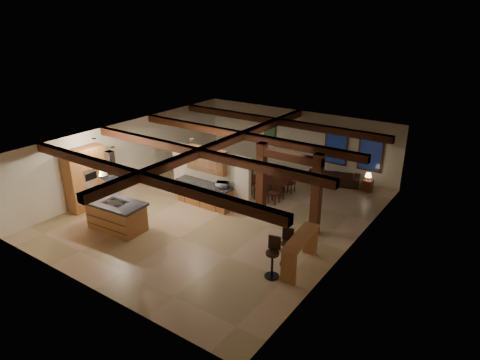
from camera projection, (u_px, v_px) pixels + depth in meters
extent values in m
plane|color=tan|center=(223.00, 212.00, 16.50)|extent=(12.00, 12.00, 0.00)
plane|color=beige|center=(298.00, 140.00, 20.54)|extent=(10.00, 0.00, 10.00)
plane|color=beige|center=(87.00, 244.00, 11.39)|extent=(10.00, 0.00, 10.00)
plane|color=beige|center=(131.00, 153.00, 18.62)|extent=(0.00, 12.00, 12.00)
plane|color=beige|center=(351.00, 210.00, 13.31)|extent=(0.00, 12.00, 12.00)
plane|color=#3C2713|center=(222.00, 140.00, 15.43)|extent=(12.00, 12.00, 0.00)
cube|color=#3C1F0F|center=(139.00, 176.00, 12.43)|extent=(10.00, 0.25, 0.28)
cube|color=#3C1F0F|center=(199.00, 153.00, 14.49)|extent=(10.00, 0.25, 0.28)
cube|color=#3C1F0F|center=(242.00, 135.00, 16.47)|extent=(10.00, 0.25, 0.28)
cube|color=#3C1F0F|center=(278.00, 122.00, 18.53)|extent=(10.00, 0.25, 0.28)
cube|color=#3C1F0F|center=(222.00, 143.00, 15.48)|extent=(0.28, 12.00, 0.28)
cube|color=#3C1F0F|center=(261.00, 181.00, 15.60)|extent=(0.30, 0.30, 2.90)
cube|color=#3C1F0F|center=(316.00, 195.00, 14.44)|extent=(0.30, 0.30, 2.90)
cube|color=#3C1F0F|center=(289.00, 157.00, 14.60)|extent=(2.50, 0.28, 0.28)
cube|color=beige|center=(210.00, 176.00, 17.01)|extent=(3.80, 0.18, 2.20)
cube|color=#AD6638|center=(86.00, 178.00, 16.55)|extent=(0.64, 1.60, 2.40)
cube|color=silver|center=(91.00, 181.00, 16.41)|extent=(0.06, 0.62, 0.95)
cube|color=black|center=(91.00, 176.00, 16.31)|extent=(0.01, 0.50, 0.28)
cube|color=#AD6638|center=(204.00, 195.00, 16.96)|extent=(2.40, 0.60, 0.86)
cube|color=black|center=(204.00, 184.00, 16.78)|extent=(2.50, 0.66, 0.08)
cube|color=#AD6638|center=(207.00, 160.00, 16.59)|extent=(1.80, 0.34, 0.95)
cube|color=silver|center=(204.00, 161.00, 16.45)|extent=(1.74, 0.02, 0.90)
pyramid|color=silver|center=(113.00, 184.00, 14.61)|extent=(1.10, 1.10, 0.45)
cube|color=silver|center=(110.00, 162.00, 14.31)|extent=(0.26, 0.22, 0.73)
cube|color=#3C1F0F|center=(336.00, 146.00, 19.42)|extent=(1.10, 0.05, 1.70)
cube|color=black|center=(336.00, 146.00, 19.40)|extent=(0.95, 0.02, 1.55)
cube|color=#3C1F0F|center=(371.00, 153.00, 18.57)|extent=(1.10, 0.05, 1.70)
cube|color=black|center=(371.00, 153.00, 18.55)|extent=(0.95, 0.02, 1.55)
cube|color=#3C1F0F|center=(270.00, 131.00, 21.20)|extent=(0.65, 0.04, 0.85)
cube|color=#22502A|center=(270.00, 131.00, 21.18)|extent=(0.55, 0.01, 0.75)
cylinder|color=silver|center=(113.00, 147.00, 14.68)|extent=(0.16, 0.16, 0.03)
cylinder|color=silver|center=(192.00, 139.00, 15.59)|extent=(0.16, 0.16, 0.03)
cylinder|color=silver|center=(94.00, 139.00, 15.65)|extent=(0.16, 0.16, 0.03)
cube|color=#AD6638|center=(117.00, 217.00, 15.07)|extent=(2.06, 1.14, 0.95)
cube|color=black|center=(115.00, 203.00, 14.87)|extent=(2.20, 1.28, 0.09)
cube|color=black|center=(115.00, 202.00, 14.86)|extent=(0.87, 0.61, 0.02)
imported|color=#3B160E|center=(268.00, 187.00, 18.05)|extent=(1.86, 1.33, 0.59)
imported|color=black|center=(334.00, 177.00, 19.11)|extent=(2.43, 1.51, 0.66)
imported|color=#BABABF|center=(222.00, 185.00, 16.24)|extent=(0.53, 0.44, 0.25)
cube|color=#AD6638|center=(301.00, 238.00, 12.58)|extent=(0.72, 2.04, 0.06)
cube|color=#AD6638|center=(289.00, 268.00, 12.03)|extent=(0.46, 0.15, 1.00)
cube|color=#AD6638|center=(310.00, 240.00, 13.50)|extent=(0.46, 0.15, 1.00)
cube|color=#3C1F0F|center=(367.00, 185.00, 18.37)|extent=(0.41, 0.41, 0.49)
cylinder|color=black|center=(368.00, 178.00, 18.25)|extent=(0.06, 0.06, 0.15)
cone|color=#FFD299|center=(368.00, 175.00, 18.19)|extent=(0.27, 0.27, 0.17)
cylinder|color=black|center=(272.00, 253.00, 12.21)|extent=(0.39, 0.39, 0.08)
cube|color=black|center=(275.00, 243.00, 12.28)|extent=(0.37, 0.13, 0.44)
cylinder|color=black|center=(272.00, 265.00, 12.36)|extent=(0.07, 0.07, 0.76)
cylinder|color=black|center=(272.00, 276.00, 12.49)|extent=(0.44, 0.44, 0.03)
cylinder|color=black|center=(287.00, 244.00, 12.82)|extent=(0.37, 0.37, 0.07)
cube|color=black|center=(288.00, 234.00, 12.89)|extent=(0.34, 0.17, 0.41)
cylinder|color=black|center=(287.00, 254.00, 12.95)|extent=(0.06, 0.06, 0.71)
cylinder|color=black|center=(286.00, 264.00, 13.08)|extent=(0.41, 0.41, 0.03)
cube|color=#3C1F0F|center=(246.00, 186.00, 17.84)|extent=(0.40, 0.40, 0.06)
cube|color=#3C1F0F|center=(249.00, 177.00, 17.86)|extent=(0.40, 0.05, 0.72)
cylinder|color=#3C1F0F|center=(241.00, 191.00, 17.89)|extent=(0.05, 0.05, 0.40)
cylinder|color=#3C1F0F|center=(247.00, 193.00, 17.72)|extent=(0.05, 0.05, 0.40)
cylinder|color=#3C1F0F|center=(245.00, 189.00, 18.13)|extent=(0.05, 0.05, 0.40)
cylinder|color=#3C1F0F|center=(252.00, 191.00, 17.96)|extent=(0.05, 0.05, 0.40)
cube|color=#3C1F0F|center=(263.00, 176.00, 18.86)|extent=(0.40, 0.40, 0.06)
cube|color=#3C1F0F|center=(261.00, 170.00, 18.58)|extent=(0.40, 0.05, 0.72)
cylinder|color=#3C1F0F|center=(268.00, 181.00, 18.98)|extent=(0.05, 0.05, 0.40)
cylinder|color=#3C1F0F|center=(262.00, 179.00, 19.15)|extent=(0.05, 0.05, 0.40)
cylinder|color=#3C1F0F|center=(264.00, 183.00, 18.74)|extent=(0.05, 0.05, 0.40)
cylinder|color=#3C1F0F|center=(258.00, 182.00, 18.91)|extent=(0.05, 0.05, 0.40)
cube|color=#3C1F0F|center=(260.00, 189.00, 17.49)|extent=(0.40, 0.40, 0.06)
cube|color=#3C1F0F|center=(262.00, 180.00, 17.51)|extent=(0.40, 0.05, 0.72)
cylinder|color=#3C1F0F|center=(254.00, 195.00, 17.53)|extent=(0.05, 0.05, 0.40)
cylinder|color=#3C1F0F|center=(261.00, 197.00, 17.36)|extent=(0.05, 0.05, 0.40)
cylinder|color=#3C1F0F|center=(258.00, 192.00, 17.78)|extent=(0.05, 0.05, 0.40)
cylinder|color=#3C1F0F|center=(265.00, 194.00, 17.61)|extent=(0.05, 0.05, 0.40)
cube|color=#3C1F0F|center=(276.00, 180.00, 18.51)|extent=(0.40, 0.40, 0.06)
cube|color=#3C1F0F|center=(274.00, 173.00, 18.22)|extent=(0.40, 0.05, 0.72)
cylinder|color=#3C1F0F|center=(281.00, 184.00, 18.63)|extent=(0.05, 0.05, 0.40)
cylinder|color=#3C1F0F|center=(275.00, 182.00, 18.80)|extent=(0.05, 0.05, 0.40)
cylinder|color=#3C1F0F|center=(277.00, 186.00, 18.38)|extent=(0.05, 0.05, 0.40)
cylinder|color=#3C1F0F|center=(271.00, 185.00, 18.55)|extent=(0.05, 0.05, 0.40)
cube|color=#3C1F0F|center=(274.00, 193.00, 17.13)|extent=(0.40, 0.40, 0.06)
cube|color=#3C1F0F|center=(277.00, 183.00, 17.16)|extent=(0.40, 0.05, 0.72)
cylinder|color=#3C1F0F|center=(268.00, 199.00, 17.18)|extent=(0.05, 0.05, 0.40)
cylinder|color=#3C1F0F|center=(275.00, 201.00, 17.01)|extent=(0.05, 0.05, 0.40)
cylinder|color=#3C1F0F|center=(272.00, 196.00, 17.43)|extent=(0.05, 0.05, 0.40)
cylinder|color=#3C1F0F|center=(279.00, 198.00, 17.26)|extent=(0.05, 0.05, 0.40)
cube|color=#3C1F0F|center=(290.00, 183.00, 18.15)|extent=(0.40, 0.40, 0.06)
cube|color=#3C1F0F|center=(288.00, 177.00, 17.87)|extent=(0.40, 0.05, 0.72)
cylinder|color=#3C1F0F|center=(295.00, 187.00, 18.28)|extent=(0.05, 0.05, 0.40)
cylinder|color=#3C1F0F|center=(288.00, 186.00, 18.45)|extent=(0.05, 0.05, 0.40)
cylinder|color=#3C1F0F|center=(291.00, 190.00, 18.03)|extent=(0.05, 0.05, 0.40)
cylinder|color=#3C1F0F|center=(284.00, 188.00, 18.20)|extent=(0.05, 0.05, 0.40)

